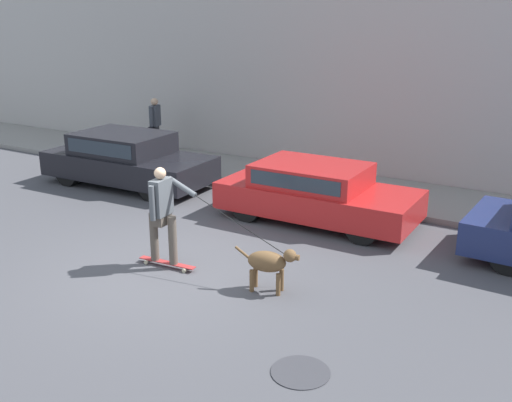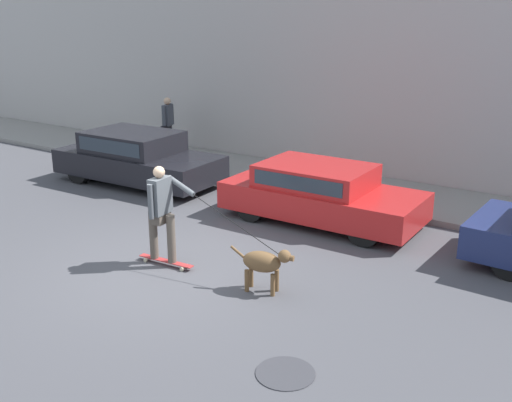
{
  "view_description": "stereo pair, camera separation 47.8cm",
  "coord_description": "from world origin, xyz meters",
  "views": [
    {
      "loc": [
        5.92,
        -6.99,
        4.11
      ],
      "look_at": [
        0.83,
        1.46,
        0.95
      ],
      "focal_mm": 42.0,
      "sensor_mm": 36.0,
      "label": 1
    },
    {
      "loc": [
        6.32,
        -6.73,
        4.11
      ],
      "look_at": [
        0.83,
        1.46,
        0.95
      ],
      "focal_mm": 42.0,
      "sensor_mm": 36.0,
      "label": 2
    }
  ],
  "objects": [
    {
      "name": "skateboarder",
      "position": [
        -0.15,
        0.13,
        0.97
      ],
      "size": [
        2.77,
        0.58,
        1.71
      ],
      "rotation": [
        0.0,
        0.0,
        0.08
      ],
      "color": "beige",
      "rests_on": "ground_plane"
    },
    {
      "name": "manhole_cover",
      "position": [
        3.2,
        -1.45,
        0.01
      ],
      "size": [
        0.71,
        0.71,
        0.01
      ],
      "color": "#38383D",
      "rests_on": "ground_plane"
    },
    {
      "name": "back_wall",
      "position": [
        0.0,
        7.16,
        2.25
      ],
      "size": [
        32.0,
        0.3,
        4.5
      ],
      "color": "#B2ADA8",
      "rests_on": "ground_plane"
    },
    {
      "name": "sidewalk_curb",
      "position": [
        0.0,
        5.77,
        0.06
      ],
      "size": [
        30.0,
        2.45,
        0.13
      ],
      "color": "gray",
      "rests_on": "ground_plane"
    },
    {
      "name": "dog",
      "position": [
        1.81,
        0.22,
        0.48
      ],
      "size": [
        1.01,
        0.44,
        0.73
      ],
      "rotation": [
        0.0,
        0.0,
        0.21
      ],
      "color": "brown",
      "rests_on": "ground_plane"
    },
    {
      "name": "pedestrian_with_bag",
      "position": [
        -5.29,
        6.03,
        1.01
      ],
      "size": [
        0.3,
        0.66,
        1.6
      ],
      "rotation": [
        0.0,
        0.0,
        3.42
      ],
      "color": "#28282D",
      "rests_on": "sidewalk_curb"
    },
    {
      "name": "ground_plane",
      "position": [
        0.0,
        0.0,
        0.0
      ],
      "size": [
        36.0,
        36.0,
        0.0
      ],
      "primitive_type": "plane",
      "color": "#47474C"
    },
    {
      "name": "parked_car_0",
      "position": [
        -4.06,
        3.51,
        0.63
      ],
      "size": [
        4.23,
        1.93,
        1.28
      ],
      "rotation": [
        0.0,
        0.0,
        0.04
      ],
      "color": "black",
      "rests_on": "ground_plane"
    },
    {
      "name": "parked_car_1",
      "position": [
        1.01,
        3.51,
        0.59
      ],
      "size": [
        4.0,
        1.77,
        1.18
      ],
      "rotation": [
        0.0,
        0.0,
        0.01
      ],
      "color": "black",
      "rests_on": "ground_plane"
    }
  ]
}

